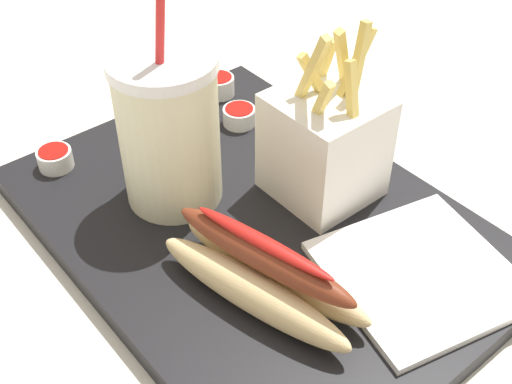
# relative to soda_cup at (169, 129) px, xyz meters

# --- Properties ---
(ground_plane) EXTENTS (2.40, 2.40, 0.02)m
(ground_plane) POSITION_rel_soda_cup_xyz_m (0.07, 0.04, -0.10)
(ground_plane) COLOR silver
(food_tray) EXTENTS (0.42, 0.31, 0.02)m
(food_tray) POSITION_rel_soda_cup_xyz_m (0.07, 0.04, -0.08)
(food_tray) COLOR black
(food_tray) RESTS_ON ground_plane
(soda_cup) EXTENTS (0.09, 0.09, 0.23)m
(soda_cup) POSITION_rel_soda_cup_xyz_m (0.00, 0.00, 0.00)
(soda_cup) COLOR beige
(soda_cup) RESTS_ON food_tray
(fries_basket) EXTENTS (0.09, 0.08, 0.16)m
(fries_basket) POSITION_rel_soda_cup_xyz_m (0.08, 0.11, -0.02)
(fries_basket) COLOR white
(fries_basket) RESTS_ON food_tray
(hot_dog_1) EXTENTS (0.18, 0.09, 0.06)m
(hot_dog_1) POSITION_rel_soda_cup_xyz_m (0.14, -0.02, -0.05)
(hot_dog_1) COLOR #E5C689
(hot_dog_1) RESTS_ON food_tray
(ketchup_cup_1) EXTENTS (0.03, 0.03, 0.02)m
(ketchup_cup_1) POSITION_rel_soda_cup_xyz_m (-0.10, -0.06, -0.06)
(ketchup_cup_1) COLOR white
(ketchup_cup_1) RESTS_ON food_tray
(ketchup_cup_2) EXTENTS (0.03, 0.03, 0.02)m
(ketchup_cup_2) POSITION_rel_soda_cup_xyz_m (-0.05, 0.11, -0.06)
(ketchup_cup_2) COLOR white
(ketchup_cup_2) RESTS_ON food_tray
(ketchup_cup_3) EXTENTS (0.03, 0.03, 0.02)m
(ketchup_cup_3) POSITION_rel_soda_cup_xyz_m (-0.11, 0.13, -0.06)
(ketchup_cup_3) COLOR white
(ketchup_cup_3) RESTS_ON food_tray
(napkin_stack) EXTENTS (0.17, 0.17, 0.01)m
(napkin_stack) POSITION_rel_soda_cup_xyz_m (0.21, 0.09, -0.07)
(napkin_stack) COLOR white
(napkin_stack) RESTS_ON food_tray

